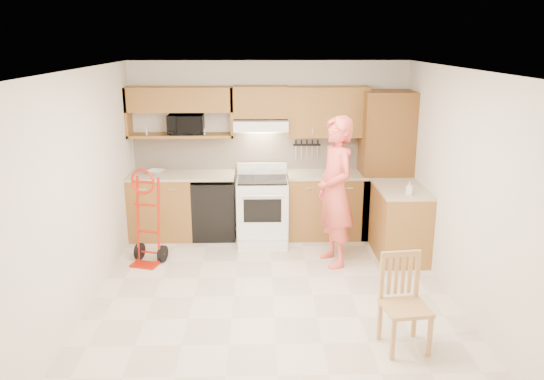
{
  "coord_description": "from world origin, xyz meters",
  "views": [
    {
      "loc": [
        -0.15,
        -5.55,
        2.8
      ],
      "look_at": [
        0.0,
        0.5,
        1.1
      ],
      "focal_mm": 35.8,
      "sensor_mm": 36.0,
      "label": 1
    }
  ],
  "objects_px": {
    "person": "(335,192)",
    "dining_chair": "(406,304)",
    "hand_truck": "(145,222)",
    "range": "(262,205)",
    "microwave": "(186,124)"
  },
  "relations": [
    {
      "from": "person",
      "to": "dining_chair",
      "type": "bearing_deg",
      "value": -5.19
    },
    {
      "from": "hand_truck",
      "to": "dining_chair",
      "type": "height_order",
      "value": "hand_truck"
    },
    {
      "from": "person",
      "to": "dining_chair",
      "type": "height_order",
      "value": "person"
    },
    {
      "from": "hand_truck",
      "to": "microwave",
      "type": "bearing_deg",
      "value": 86.64
    },
    {
      "from": "hand_truck",
      "to": "dining_chair",
      "type": "distance_m",
      "value": 3.46
    },
    {
      "from": "range",
      "to": "person",
      "type": "distance_m",
      "value": 1.31
    },
    {
      "from": "person",
      "to": "microwave",
      "type": "bearing_deg",
      "value": -136.57
    },
    {
      "from": "person",
      "to": "hand_truck",
      "type": "bearing_deg",
      "value": -107.1
    },
    {
      "from": "microwave",
      "to": "dining_chair",
      "type": "xyz_separation_m",
      "value": [
        2.37,
        -3.17,
        -1.18
      ]
    },
    {
      "from": "microwave",
      "to": "hand_truck",
      "type": "distance_m",
      "value": 1.6
    },
    {
      "from": "microwave",
      "to": "person",
      "type": "relative_size",
      "value": 0.26
    },
    {
      "from": "microwave",
      "to": "hand_truck",
      "type": "bearing_deg",
      "value": -110.74
    },
    {
      "from": "hand_truck",
      "to": "range",
      "type": "bearing_deg",
      "value": 45.14
    },
    {
      "from": "hand_truck",
      "to": "person",
      "type": "bearing_deg",
      "value": 15.85
    },
    {
      "from": "microwave",
      "to": "hand_truck",
      "type": "xyz_separation_m",
      "value": [
        -0.41,
        -1.12,
        -1.07
      ]
    }
  ]
}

